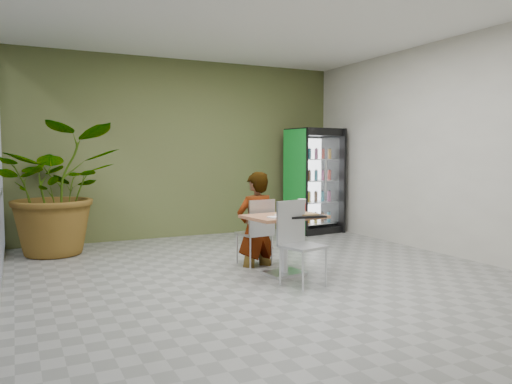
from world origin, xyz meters
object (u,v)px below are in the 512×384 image
at_px(chair_far, 258,227).
at_px(chair_near, 297,236).
at_px(beverage_fridge, 314,181).
at_px(seated_woman, 256,230).
at_px(dining_table, 284,232).
at_px(soda_cup, 302,206).
at_px(potted_plant, 58,189).
at_px(cafeteria_tray, 304,216).

bearing_deg(chair_far, chair_near, 82.22).
relative_size(chair_far, beverage_fridge, 0.45).
bearing_deg(seated_woman, dining_table, 91.66).
relative_size(soda_cup, potted_plant, 0.09).
bearing_deg(beverage_fridge, soda_cup, -132.31).
bearing_deg(dining_table, cafeteria_tray, -63.77).
relative_size(chair_far, potted_plant, 0.46).
bearing_deg(chair_near, cafeteria_tray, 30.79).
xyz_separation_m(chair_far, chair_near, (-0.01, -1.05, 0.04)).
bearing_deg(beverage_fridge, cafeteria_tray, -131.46).
height_order(cafeteria_tray, potted_plant, potted_plant).
distance_m(seated_woman, soda_cup, 0.76).
distance_m(cafeteria_tray, potted_plant, 3.85).
relative_size(dining_table, cafeteria_tray, 2.22).
bearing_deg(chair_far, beverage_fridge, -143.37).
xyz_separation_m(chair_far, potted_plant, (-2.34, 2.05, 0.45)).
height_order(chair_near, soda_cup, chair_near).
bearing_deg(seated_woman, beverage_fridge, -144.11).
bearing_deg(cafeteria_tray, chair_far, 104.16).
xyz_separation_m(dining_table, chair_far, (-0.08, 0.57, -0.01)).
bearing_deg(beverage_fridge, chair_far, -143.31).
distance_m(dining_table, chair_near, 0.49).
xyz_separation_m(chair_near, soda_cup, (0.39, 0.55, 0.27)).
height_order(dining_table, beverage_fridge, beverage_fridge).
bearing_deg(potted_plant, soda_cup, -43.07).
relative_size(cafeteria_tray, beverage_fridge, 0.23).
bearing_deg(cafeteria_tray, potted_plant, 131.62).
bearing_deg(dining_table, potted_plant, 132.84).
bearing_deg(soda_cup, seated_woman, 125.60).
distance_m(dining_table, potted_plant, 3.60).
bearing_deg(chair_near, potted_plant, 113.59).
bearing_deg(soda_cup, potted_plant, 136.93).
relative_size(chair_near, beverage_fridge, 0.49).
distance_m(chair_near, soda_cup, 0.73).
height_order(chair_near, potted_plant, potted_plant).
distance_m(dining_table, seated_woman, 0.62).
bearing_deg(chair_far, seated_woman, -82.34).
bearing_deg(cafeteria_tray, seated_woman, 104.18).
distance_m(soda_cup, cafeteria_tray, 0.38).
distance_m(seated_woman, cafeteria_tray, 0.94).
bearing_deg(dining_table, beverage_fridge, 51.36).
bearing_deg(soda_cup, beverage_fridge, 54.62).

